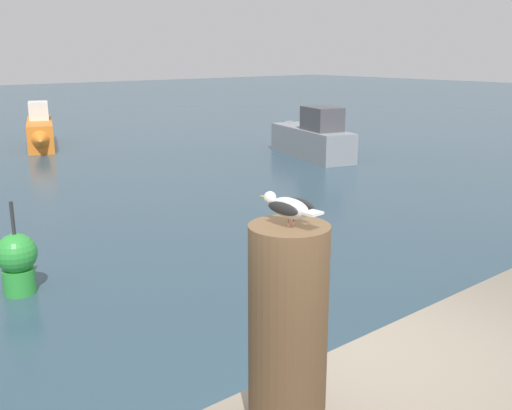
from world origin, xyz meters
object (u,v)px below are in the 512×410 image
at_px(seagull, 289,207).
at_px(boat_orange, 40,131).
at_px(mooring_post, 288,329).
at_px(channel_buoy, 17,261).
at_px(boat_grey, 307,137).

relative_size(seagull, boat_orange, 0.09).
bearing_deg(seagull, mooring_post, -86.27).
bearing_deg(mooring_post, boat_orange, 73.69).
relative_size(seagull, channel_buoy, 0.30).
relative_size(mooring_post, seagull, 2.78).
height_order(seagull, boat_orange, seagull).
relative_size(boat_grey, boat_orange, 1.04).
bearing_deg(channel_buoy, boat_grey, 26.48).
height_order(seagull, channel_buoy, seagull).
relative_size(mooring_post, channel_buoy, 0.82).
xyz_separation_m(boat_grey, channel_buoy, (-11.02, -5.49, -0.11)).
xyz_separation_m(seagull, boat_orange, (5.49, 18.74, -2.00)).
distance_m(mooring_post, boat_orange, 19.58).
xyz_separation_m(boat_orange, channel_buoy, (-4.97, -12.69, -0.09)).
distance_m(boat_grey, boat_orange, 9.40).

